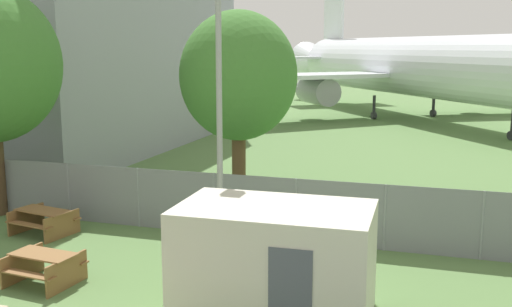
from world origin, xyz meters
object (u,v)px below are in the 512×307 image
at_px(airplane, 414,67).
at_px(tree_left_of_cabin, 238,77).
at_px(picnic_bench_near_cabin, 44,265).
at_px(portable_cabin, 275,262).
at_px(picnic_bench_open_grass, 44,219).

distance_m(airplane, tree_left_of_cabin, 28.55).
distance_m(airplane, picnic_bench_near_cabin, 37.46).
bearing_deg(picnic_bench_near_cabin, airplane, 79.51).
bearing_deg(portable_cabin, picnic_bench_near_cabin, 178.01).
bearing_deg(picnic_bench_open_grass, tree_left_of_cabin, 49.25).
bearing_deg(tree_left_of_cabin, picnic_bench_open_grass, -130.75).
xyz_separation_m(picnic_bench_open_grass, tree_left_of_cabin, (4.49, 5.21, 4.12)).
bearing_deg(picnic_bench_open_grass, picnic_bench_near_cabin, -53.39).
distance_m(portable_cabin, tree_left_of_cabin, 9.94).
relative_size(picnic_bench_near_cabin, tree_left_of_cabin, 0.25).
height_order(portable_cabin, tree_left_of_cabin, tree_left_of_cabin).
bearing_deg(tree_left_of_cabin, picnic_bench_near_cabin, -103.49).
bearing_deg(portable_cabin, picnic_bench_open_grass, 156.34).
bearing_deg(tree_left_of_cabin, airplane, 80.43).
relative_size(portable_cabin, picnic_bench_open_grass, 2.08).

